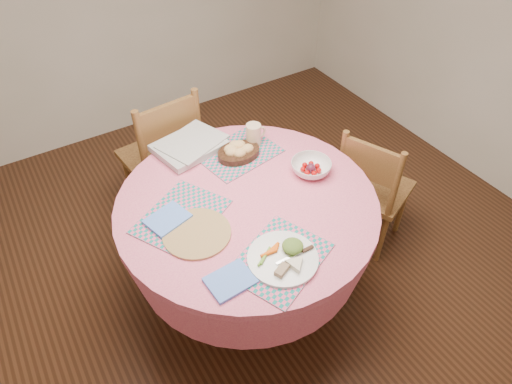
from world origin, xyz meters
TOP-DOWN VIEW (x-y plane):
  - ground at (0.00, 0.00)m, footprint 4.00×4.00m
  - dining_table at (0.00, 0.00)m, footprint 1.24×1.24m
  - chair_right at (0.83, -0.01)m, footprint 0.50×0.51m
  - chair_back at (-0.09, 0.84)m, footprint 0.48×0.46m
  - placemat_front at (-0.07, -0.37)m, footprint 0.49×0.43m
  - placemat_left at (-0.31, 0.06)m, footprint 0.49×0.46m
  - placemat_back at (0.15, 0.33)m, footprint 0.44×0.36m
  - wicker_trivet at (-0.29, -0.07)m, footprint 0.30×0.30m
  - napkin_near at (-0.29, -0.36)m, footprint 0.19×0.15m
  - napkin_far at (-0.37, 0.07)m, footprint 0.21×0.18m
  - dinner_plate at (-0.05, -0.39)m, footprint 0.29×0.29m
  - bread_bowl at (0.13, 0.31)m, footprint 0.23×0.23m
  - latte_mug at (0.26, 0.35)m, footprint 0.12×0.08m
  - fruit_bowl at (0.38, 0.01)m, footprint 0.24×0.24m
  - newspaper_stack at (-0.05, 0.50)m, footprint 0.41×0.35m

SIDE VIEW (x-z plane):
  - ground at x=0.00m, z-range 0.00..0.00m
  - chair_right at x=0.83m, z-range 0.02..0.86m
  - chair_back at x=-0.09m, z-range 0.02..0.97m
  - dining_table at x=0.00m, z-range 0.18..0.93m
  - placemat_front at x=-0.07m, z-range 0.75..0.76m
  - placemat_left at x=-0.31m, z-range 0.75..0.76m
  - placemat_back at x=0.15m, z-range 0.75..0.76m
  - wicker_trivet at x=-0.29m, z-range 0.75..0.76m
  - napkin_near at x=-0.29m, z-range 0.75..0.76m
  - napkin_far at x=-0.37m, z-range 0.76..0.77m
  - dinner_plate at x=-0.05m, z-range 0.74..0.80m
  - newspaper_stack at x=-0.05m, z-range 0.76..0.80m
  - fruit_bowl at x=0.38m, z-range 0.75..0.81m
  - bread_bowl at x=0.13m, z-range 0.75..0.83m
  - latte_mug at x=0.26m, z-range 0.76..0.88m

